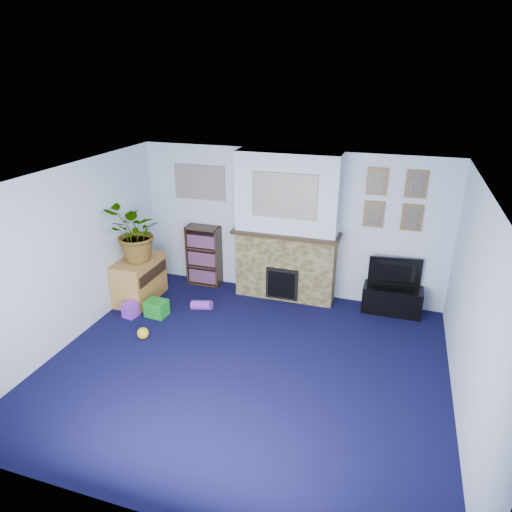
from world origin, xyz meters
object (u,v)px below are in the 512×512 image
(bookshelf, at_px, (204,257))
(sideboard, at_px, (140,280))
(television, at_px, (395,274))
(tv_stand, at_px, (392,299))

(bookshelf, height_order, sideboard, bookshelf)
(television, height_order, bookshelf, bookshelf)
(bookshelf, xyz_separation_m, sideboard, (-0.77, -0.89, -0.15))
(bookshelf, relative_size, sideboard, 1.16)
(bookshelf, bearing_deg, sideboard, -130.81)
(tv_stand, relative_size, bookshelf, 0.85)
(tv_stand, height_order, television, television)
(television, height_order, sideboard, television)
(tv_stand, xyz_separation_m, bookshelf, (-3.19, 0.08, 0.28))
(television, distance_m, bookshelf, 3.20)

